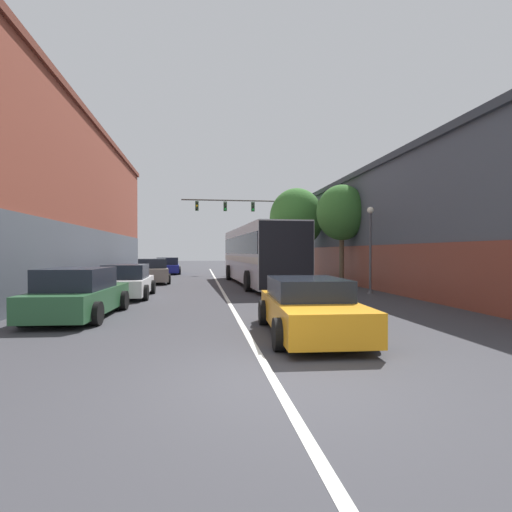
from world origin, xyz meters
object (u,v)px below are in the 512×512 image
hatchback_foreground (309,307)px  street_tree_near (342,213)px  parked_car_left_mid (127,282)px  parked_car_left_near (79,294)px  traffic_signal_gantry (249,217)px  bus (258,253)px  parked_car_left_distant (168,266)px  street_lamp (370,244)px  street_tree_far (297,218)px  parked_car_left_far (152,271)px

hatchback_foreground → street_tree_near: (5.42, 12.70, 3.45)m
parked_car_left_mid → parked_car_left_near: bearing=174.8°
parked_car_left_mid → traffic_signal_gantry: traffic_signal_gantry is taller
bus → parked_car_left_distant: bearing=24.2°
parked_car_left_distant → street_lamp: street_lamp is taller
parked_car_left_mid → street_tree_near: street_tree_near is taller
traffic_signal_gantry → street_tree_far: size_ratio=1.39×
parked_car_left_far → street_tree_near: bearing=-114.5°
parked_car_left_near → parked_car_left_mid: (0.43, 5.07, -0.03)m
parked_car_left_far → street_tree_far: street_tree_far is taller
parked_car_left_mid → parked_car_left_distant: parked_car_left_distant is taller
bus → parked_car_left_mid: (-6.31, -5.76, -1.18)m
parked_car_left_near → street_tree_far: street_tree_far is taller
parked_car_left_near → parked_car_left_mid: size_ratio=1.11×
hatchback_foreground → traffic_signal_gantry: size_ratio=0.51×
bus → street_lamp: 7.12m
hatchback_foreground → parked_car_left_mid: parked_car_left_mid is taller
hatchback_foreground → parked_car_left_distant: parked_car_left_distant is taller
bus → parked_car_left_far: size_ratio=2.81×
hatchback_foreground → parked_car_left_distant: (-5.19, 26.07, 0.05)m
traffic_signal_gantry → street_tree_far: bearing=-70.4°
bus → parked_car_left_far: 6.62m
parked_car_left_far → street_lamp: size_ratio=1.18×
bus → parked_car_left_far: bus is taller
parked_car_left_mid → parked_car_left_distant: (0.25, 17.84, 0.02)m
street_tree_far → parked_car_left_distant: bearing=140.9°
bus → parked_car_left_near: (-6.74, -10.83, -1.16)m
parked_car_left_mid → street_lamp: street_lamp is taller
hatchback_foreground → traffic_signal_gantry: (1.76, 25.35, 4.32)m
bus → parked_car_left_near: bus is taller
parked_car_left_distant → street_tree_near: (10.61, -13.37, 3.40)m
parked_car_left_mid → traffic_signal_gantry: bearing=-23.2°
street_tree_far → street_lamp: bearing=-84.7°
hatchback_foreground → parked_car_left_distant: size_ratio=0.98×
parked_car_left_distant → hatchback_foreground: bearing=-171.8°
hatchback_foreground → parked_car_left_near: 6.66m
bus → parked_car_left_far: (-6.20, 2.04, -1.13)m
street_tree_near → parked_car_left_distant: bearing=128.4°
traffic_signal_gantry → hatchback_foreground: bearing=-94.0°
parked_car_left_mid → parked_car_left_far: (0.11, 7.80, 0.05)m
parked_car_left_mid → street_lamp: (10.60, 0.09, 1.58)m
traffic_signal_gantry → parked_car_left_far: bearing=-127.3°
parked_car_left_distant → parked_car_left_far: bearing=176.1°
parked_car_left_far → traffic_signal_gantry: bearing=-44.5°
parked_car_left_distant → street_tree_far: 12.66m
bus → traffic_signal_gantry: bearing=-6.9°
hatchback_foreground → parked_car_left_far: (-5.33, 16.03, 0.08)m
parked_car_left_near → street_tree_far: 18.63m
hatchback_foreground → parked_car_left_mid: (-5.44, 8.23, 0.03)m
street_lamp → traffic_signal_gantry: bearing=101.3°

